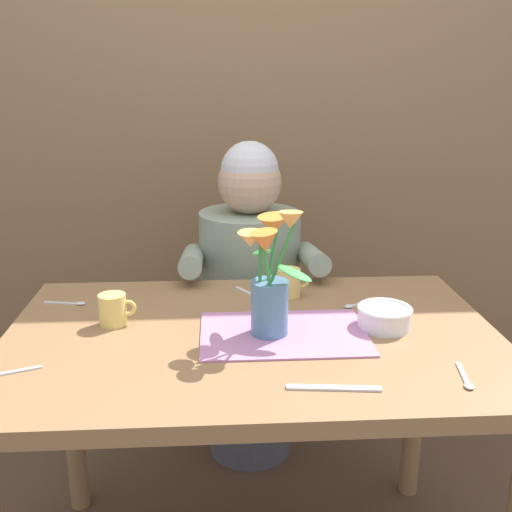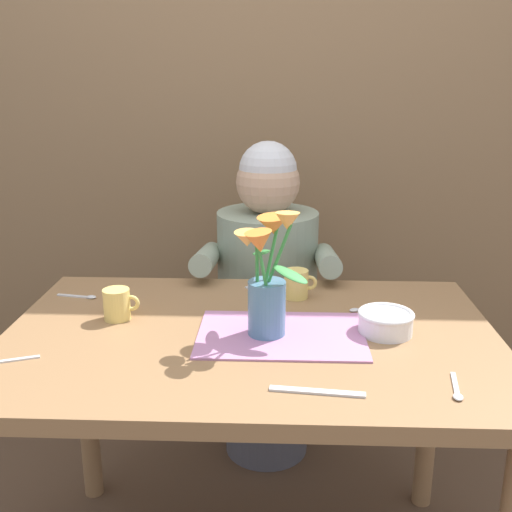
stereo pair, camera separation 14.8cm
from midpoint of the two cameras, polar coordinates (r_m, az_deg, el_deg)
name	(u,v)px [view 1 (the left image)]	position (r m, az deg, el deg)	size (l,w,h in m)	color
wood_panel_backdrop	(236,98)	(2.42, -3.65, 14.43)	(4.00, 0.10, 2.50)	brown
dining_table	(252,369)	(1.54, -3.14, -10.52)	(1.20, 0.80, 0.74)	olive
seated_person	(250,307)	(2.13, -2.54, -4.83)	(0.45, 0.47, 1.14)	#4C4C56
striped_placemat	(284,333)	(1.48, -0.27, -7.28)	(0.40, 0.28, 0.01)	#B275A3
flower_vase	(270,278)	(1.43, -1.64, -2.11)	(0.18, 0.21, 0.31)	teal
ceramic_bowl	(384,316)	(1.53, 9.16, -5.61)	(0.14, 0.14, 0.06)	white
dinner_knife	(334,388)	(1.25, 3.83, -12.24)	(0.19, 0.02, 0.01)	silver
tea_cup	(113,310)	(1.58, -15.77, -4.87)	(0.09, 0.07, 0.08)	#E5C666
coffee_cup	(289,283)	(1.72, 0.62, -2.53)	(0.09, 0.07, 0.08)	#E5C666
spoon_0	(3,373)	(1.43, -25.33, -9.91)	(0.12, 0.06, 0.01)	silver
spoon_1	(356,305)	(1.67, 6.79, -4.56)	(0.11, 0.07, 0.01)	silver
spoon_2	(466,380)	(1.32, 15.93, -11.13)	(0.03, 0.12, 0.01)	silver
spoon_3	(253,295)	(1.73, -2.72, -3.65)	(0.08, 0.11, 0.01)	silver
spoon_4	(71,303)	(1.77, -19.12, -4.21)	(0.12, 0.04, 0.01)	silver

